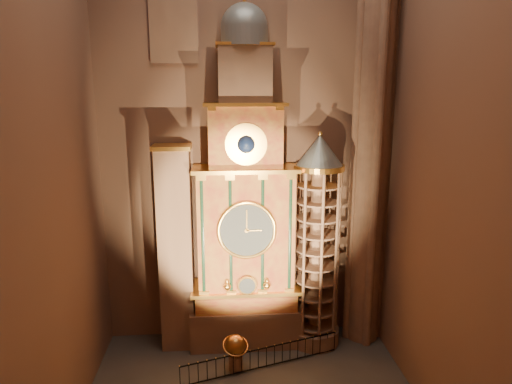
{
  "coord_description": "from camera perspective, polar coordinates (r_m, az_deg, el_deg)",
  "views": [
    {
      "loc": [
        -1.18,
        -16.31,
        12.72
      ],
      "look_at": [
        0.36,
        3.0,
        8.35
      ],
      "focal_mm": 32.0,
      "sensor_mm": 36.0,
      "label": 1
    }
  ],
  "objects": [
    {
      "name": "wall_back",
      "position": [
        22.4,
        -1.54,
        8.32
      ],
      "size": [
        22.0,
        0.0,
        22.0
      ],
      "primitive_type": "plane",
      "rotation": [
        1.57,
        0.0,
        0.0
      ],
      "color": "brown",
      "rests_on": "floor"
    },
    {
      "name": "wall_left",
      "position": [
        17.4,
        -24.21,
        5.94
      ],
      "size": [
        0.0,
        22.0,
        22.0
      ],
      "primitive_type": "plane",
      "rotation": [
        1.57,
        0.0,
        1.57
      ],
      "color": "brown",
      "rests_on": "floor"
    },
    {
      "name": "wall_right",
      "position": [
        18.33,
        22.13,
        6.41
      ],
      "size": [
        0.0,
        22.0,
        22.0
      ],
      "primitive_type": "plane",
      "rotation": [
        1.57,
        0.0,
        -1.57
      ],
      "color": "brown",
      "rests_on": "floor"
    },
    {
      "name": "astronomical_clock",
      "position": [
        22.14,
        -1.33,
        -3.11
      ],
      "size": [
        5.6,
        2.41,
        16.7
      ],
      "color": "#8C634C",
      "rests_on": "floor"
    },
    {
      "name": "portrait_tower",
      "position": [
        22.7,
        -9.98,
        -6.95
      ],
      "size": [
        1.8,
        1.6,
        10.2
      ],
      "color": "#8C634C",
      "rests_on": "floor"
    },
    {
      "name": "stair_turret",
      "position": [
        22.78,
        7.61,
        -6.49
      ],
      "size": [
        2.5,
        2.5,
        10.8
      ],
      "color": "#8C634C",
      "rests_on": "floor"
    },
    {
      "name": "gothic_pier",
      "position": [
        22.58,
        14.41,
        7.97
      ],
      "size": [
        2.04,
        2.04,
        22.0
      ],
      "color": "#8C634C",
      "rests_on": "floor"
    },
    {
      "name": "stained_glass_window",
      "position": [
        22.63,
        -10.39,
        22.15
      ],
      "size": [
        2.2,
        0.14,
        5.2
      ],
      "color": "navy",
      "rests_on": "wall_back"
    },
    {
      "name": "celestial_globe",
      "position": [
        22.17,
        -2.58,
        -19.06
      ],
      "size": [
        1.47,
        1.43,
        1.74
      ],
      "color": "#8C634C",
      "rests_on": "floor"
    },
    {
      "name": "iron_railing",
      "position": [
        22.49,
        0.8,
        -20.04
      ],
      "size": [
        7.41,
        2.35,
        1.01
      ],
      "color": "black",
      "rests_on": "floor"
    }
  ]
}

